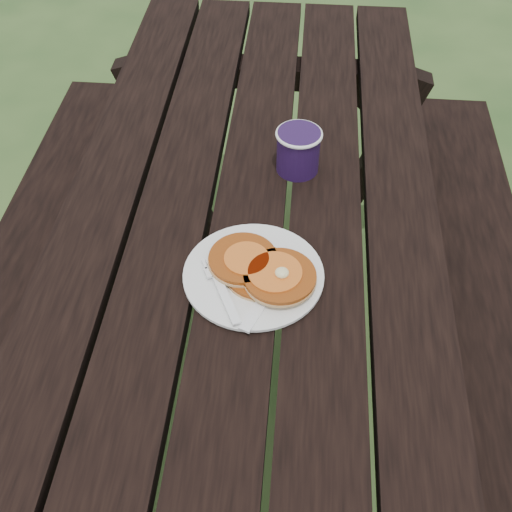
# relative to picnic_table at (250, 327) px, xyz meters

# --- Properties ---
(ground) EXTENTS (60.00, 60.00, 0.00)m
(ground) POSITION_rel_picnic_table_xyz_m (0.00, 0.00, -0.37)
(ground) COLOR #29461E
(ground) RESTS_ON ground
(picnic_table) EXTENTS (1.36, 1.80, 0.75)m
(picnic_table) POSITION_rel_picnic_table_xyz_m (0.00, 0.00, 0.00)
(picnic_table) COLOR black
(picnic_table) RESTS_ON ground
(plate) EXTENTS (0.29, 0.29, 0.01)m
(plate) POSITION_rel_picnic_table_xyz_m (0.02, -0.17, 0.39)
(plate) COLOR white
(plate) RESTS_ON picnic_table
(pancake_stack) EXTENTS (0.19, 0.16, 0.04)m
(pancake_stack) POSITION_rel_picnic_table_xyz_m (0.04, -0.17, 0.41)
(pancake_stack) COLOR #9A4411
(pancake_stack) RESTS_ON plate
(knife) EXTENTS (0.09, 0.17, 0.00)m
(knife) POSITION_rel_picnic_table_xyz_m (0.05, -0.22, 0.39)
(knife) COLOR white
(knife) RESTS_ON plate
(fork) EXTENTS (0.10, 0.16, 0.01)m
(fork) POSITION_rel_picnic_table_xyz_m (-0.02, -0.24, 0.40)
(fork) COLOR white
(fork) RESTS_ON plate
(coffee_cup) EXTENTS (0.10, 0.10, 0.09)m
(coffee_cup) POSITION_rel_picnic_table_xyz_m (0.09, 0.14, 0.44)
(coffee_cup) COLOR #24103B
(coffee_cup) RESTS_ON picnic_table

